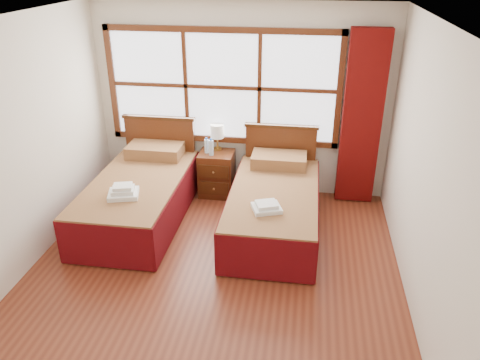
# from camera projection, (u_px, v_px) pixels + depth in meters

# --- Properties ---
(floor) EXTENTS (4.50, 4.50, 0.00)m
(floor) POSITION_uv_depth(u_px,v_px,m) (210.00, 282.00, 4.91)
(floor) COLOR brown
(floor) RESTS_ON ground
(ceiling) EXTENTS (4.50, 4.50, 0.00)m
(ceiling) POSITION_uv_depth(u_px,v_px,m) (201.00, 24.00, 3.77)
(ceiling) COLOR white
(ceiling) RESTS_ON wall_back
(wall_back) EXTENTS (4.00, 0.00, 4.00)m
(wall_back) POSITION_uv_depth(u_px,v_px,m) (241.00, 102.00, 6.34)
(wall_back) COLOR silver
(wall_back) RESTS_ON floor
(wall_left) EXTENTS (0.00, 4.50, 4.50)m
(wall_left) POSITION_uv_depth(u_px,v_px,m) (8.00, 158.00, 4.60)
(wall_left) COLOR silver
(wall_left) RESTS_ON floor
(wall_right) EXTENTS (0.00, 4.50, 4.50)m
(wall_right) POSITION_uv_depth(u_px,v_px,m) (431.00, 184.00, 4.07)
(wall_right) COLOR silver
(wall_right) RESTS_ON floor
(window) EXTENTS (3.16, 0.06, 1.56)m
(window) POSITION_uv_depth(u_px,v_px,m) (222.00, 87.00, 6.25)
(window) COLOR white
(window) RESTS_ON wall_back
(curtain) EXTENTS (0.50, 0.16, 2.30)m
(curtain) POSITION_uv_depth(u_px,v_px,m) (362.00, 120.00, 6.06)
(curtain) COLOR #640B0A
(curtain) RESTS_ON wall_back
(bed_left) EXTENTS (1.10, 2.13, 1.07)m
(bed_left) POSITION_uv_depth(u_px,v_px,m) (140.00, 195.00, 5.98)
(bed_left) COLOR #41210D
(bed_left) RESTS_ON floor
(bed_right) EXTENTS (1.06, 2.08, 1.03)m
(bed_right) POSITION_uv_depth(u_px,v_px,m) (274.00, 205.00, 5.76)
(bed_right) COLOR #41210D
(bed_right) RESTS_ON floor
(nightstand) EXTENTS (0.47, 0.47, 0.63)m
(nightstand) POSITION_uv_depth(u_px,v_px,m) (217.00, 174.00, 6.58)
(nightstand) COLOR #522612
(nightstand) RESTS_ON floor
(towels_left) EXTENTS (0.40, 0.37, 0.14)m
(towels_left) POSITION_uv_depth(u_px,v_px,m) (123.00, 192.00, 5.41)
(towels_left) COLOR white
(towels_left) RESTS_ON bed_left
(towels_right) EXTENTS (0.38, 0.35, 0.09)m
(towels_right) POSITION_uv_depth(u_px,v_px,m) (267.00, 207.00, 5.16)
(towels_right) COLOR white
(towels_right) RESTS_ON bed_right
(lamp) EXTENTS (0.19, 0.19, 0.37)m
(lamp) POSITION_uv_depth(u_px,v_px,m) (217.00, 132.00, 6.46)
(lamp) COLOR gold
(lamp) RESTS_ON nightstand
(bottle_near) EXTENTS (0.06, 0.06, 0.22)m
(bottle_near) POSITION_uv_depth(u_px,v_px,m) (207.00, 146.00, 6.41)
(bottle_near) COLOR #C1E0F9
(bottle_near) RESTS_ON nightstand
(bottle_far) EXTENTS (0.06, 0.06, 0.24)m
(bottle_far) POSITION_uv_depth(u_px,v_px,m) (211.00, 147.00, 6.33)
(bottle_far) COLOR #C1E0F9
(bottle_far) RESTS_ON nightstand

